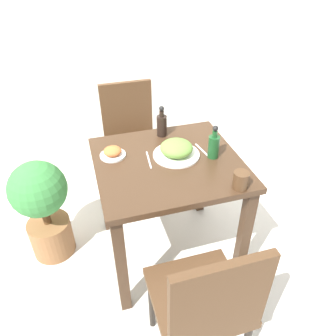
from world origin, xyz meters
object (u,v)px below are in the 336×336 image
Objects in this scene: food_plate at (176,150)px; drink_cup at (241,180)px; chair_near at (205,303)px; condiment_bottle at (214,145)px; chair_far at (131,135)px; potted_plant_left at (43,205)px; sauce_bottle at (162,124)px; side_plate at (113,153)px.

food_plate and drink_cup have the same top height.
condiment_bottle is at bearing -114.19° from chair_near.
chair_far is 0.86m from potted_plant_left.
drink_cup is (0.22, -0.38, 0.01)m from food_plate.
chair_near is 1.27× the size of potted_plant_left.
drink_cup is at bearing -59.85° from food_plate.
condiment_bottle is (-0.02, 0.30, 0.03)m from drink_cup.
chair_far is 0.56m from sauce_bottle.
food_plate is 0.26m from sauce_bottle.
sauce_bottle reaches higher than drink_cup.
side_plate is at bearing -75.50° from chair_near.
side_plate is at bearing -155.92° from sauce_bottle.
potted_plant_left is (-0.82, 0.19, -0.38)m from food_plate.
chair_near is at bearing -75.50° from side_plate.
chair_far is 1.27× the size of potted_plant_left.
sauce_bottle is 1.00× the size of condiment_bottle.
food_plate is 1.34× the size of condiment_bottle.
chair_near is at bearing -54.65° from potted_plant_left.
sauce_bottle is (0.11, 1.05, 0.31)m from chair_near.
chair_far reaches higher than side_plate.
drink_cup is (0.58, -0.48, 0.02)m from side_plate.
potted_plant_left is at bearing -142.84° from chair_far.
sauce_bottle is at bearing 123.22° from condiment_bottle.
chair_far is at bearing 37.16° from potted_plant_left.
food_plate is at bearing -78.83° from chair_far.
chair_far is 0.77m from food_plate.
side_plate is at bearing 163.92° from food_plate.
chair_far is at bearing 108.29° from drink_cup.
potted_plant_left is (-1.04, 0.57, -0.39)m from drink_cup.
food_plate is at bearing 159.96° from condiment_bottle.
food_plate reaches higher than side_plate.
food_plate is (0.14, -0.71, 0.27)m from chair_far.
chair_near is 1.10m from sauce_bottle.
chair_far is 1.18m from drink_cup.
condiment_bottle reaches higher than side_plate.
chair_far is 9.75× the size of drink_cup.
sauce_bottle is at bearing 24.08° from side_plate.
food_plate is at bearing -86.63° from sauce_bottle.
side_plate is at bearing -109.70° from chair_far.
food_plate is 0.44m from drink_cup.
condiment_bottle is at bearing 93.52° from drink_cup.
sauce_bottle is 0.28× the size of potted_plant_left.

